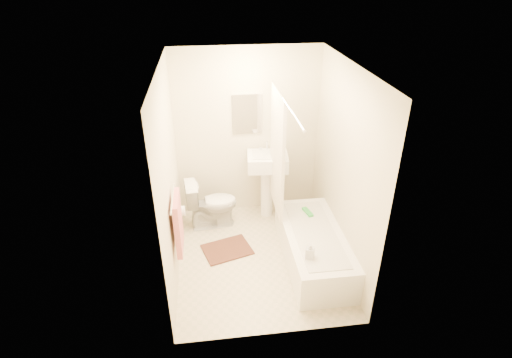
{
  "coord_description": "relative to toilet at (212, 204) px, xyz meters",
  "views": [
    {
      "loc": [
        -0.54,
        -3.95,
        3.32
      ],
      "look_at": [
        0.0,
        0.25,
        1.0
      ],
      "focal_mm": 28.0,
      "sensor_mm": 36.0,
      "label": 1
    }
  ],
  "objects": [
    {
      "name": "wall_back",
      "position": [
        0.55,
        0.4,
        0.85
      ],
      "size": [
        2.0,
        0.02,
        2.4
      ],
      "primitive_type": "cube",
      "color": "beige",
      "rests_on": "ground"
    },
    {
      "name": "bathtub",
      "position": [
        1.21,
        -0.97,
        -0.13
      ],
      "size": [
        0.68,
        1.56,
        0.44
      ],
      "primitive_type": null,
      "color": "white",
      "rests_on": "floor"
    },
    {
      "name": "mirror",
      "position": [
        0.55,
        0.38,
        1.15
      ],
      "size": [
        0.4,
        0.03,
        0.55
      ],
      "primitive_type": "cube",
      "color": "white",
      "rests_on": "wall_back"
    },
    {
      "name": "curtain_rod",
      "position": [
        0.85,
        -0.7,
        1.65
      ],
      "size": [
        0.03,
        1.7,
        0.03
      ],
      "primitive_type": "cylinder",
      "rotation": [
        1.57,
        0.0,
        0.0
      ],
      "color": "silver",
      "rests_on": "wall_back"
    },
    {
      "name": "wall_right",
      "position": [
        1.55,
        -0.8,
        0.85
      ],
      "size": [
        0.02,
        2.4,
        2.4
      ],
      "primitive_type": "cube",
      "color": "beige",
      "rests_on": "ground"
    },
    {
      "name": "ceiling",
      "position": [
        0.55,
        -0.8,
        2.05
      ],
      "size": [
        2.4,
        2.4,
        0.0
      ],
      "primitive_type": "plane",
      "color": "white",
      "rests_on": "ground"
    },
    {
      "name": "toilet",
      "position": [
        0.0,
        0.0,
        0.0
      ],
      "size": [
        0.75,
        0.47,
        0.69
      ],
      "primitive_type": "imported",
      "rotation": [
        0.0,
        0.0,
        1.68
      ],
      "color": "white",
      "rests_on": "floor"
    },
    {
      "name": "wall_left",
      "position": [
        -0.45,
        -0.8,
        0.85
      ],
      "size": [
        0.02,
        2.4,
        2.4
      ],
      "primitive_type": "cube",
      "color": "beige",
      "rests_on": "ground"
    },
    {
      "name": "shower_curtain",
      "position": [
        0.85,
        -0.3,
        0.87
      ],
      "size": [
        0.04,
        0.8,
        1.55
      ],
      "primitive_type": "cube",
      "color": "silver",
      "rests_on": "curtain_rod"
    },
    {
      "name": "toilet_paper",
      "position": [
        -0.38,
        -0.68,
        0.35
      ],
      "size": [
        0.11,
        0.12,
        0.12
      ],
      "primitive_type": "cylinder",
      "rotation": [
        0.0,
        1.57,
        0.0
      ],
      "color": "white",
      "rests_on": "wall_left"
    },
    {
      "name": "floor",
      "position": [
        0.55,
        -0.8,
        -0.35
      ],
      "size": [
        2.4,
        2.4,
        0.0
      ],
      "primitive_type": "plane",
      "color": "beige",
      "rests_on": "ground"
    },
    {
      "name": "scrub_brush",
      "position": [
        1.23,
        -0.55,
        0.11
      ],
      "size": [
        0.11,
        0.22,
        0.04
      ],
      "primitive_type": "cube",
      "rotation": [
        0.0,
        0.0,
        0.24
      ],
      "color": "green",
      "rests_on": "bathtub"
    },
    {
      "name": "towel_bar",
      "position": [
        -0.41,
        -1.05,
        0.75
      ],
      "size": [
        0.02,
        0.6,
        0.02
      ],
      "primitive_type": "cylinder",
      "rotation": [
        1.57,
        0.0,
        0.0
      ],
      "color": "silver",
      "rests_on": "wall_left"
    },
    {
      "name": "soap_bottle",
      "position": [
        1.04,
        -1.41,
        0.19
      ],
      "size": [
        0.12,
        0.12,
        0.2
      ],
      "primitive_type": "imported",
      "rotation": [
        0.0,
        0.0,
        -0.43
      ],
      "color": "silver",
      "rests_on": "bathtub"
    },
    {
      "name": "bath_mat",
      "position": [
        0.16,
        -0.61,
        -0.34
      ],
      "size": [
        0.7,
        0.6,
        0.02
      ],
      "primitive_type": "cube",
      "rotation": [
        0.0,
        0.0,
        0.29
      ],
      "color": "#49281F",
      "rests_on": "floor"
    },
    {
      "name": "sink",
      "position": [
        0.8,
        0.15,
        0.19
      ],
      "size": [
        0.59,
        0.49,
        1.08
      ],
      "primitive_type": null,
      "rotation": [
        0.0,
        0.0,
        -0.1
      ],
      "color": "white",
      "rests_on": "floor"
    },
    {
      "name": "towel",
      "position": [
        -0.38,
        -1.05,
        0.43
      ],
      "size": [
        0.06,
        0.45,
        0.66
      ],
      "primitive_type": "cube",
      "color": "#CC7266",
      "rests_on": "towel_bar"
    }
  ]
}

